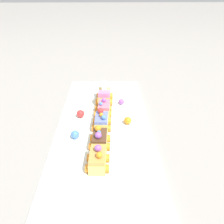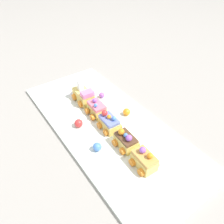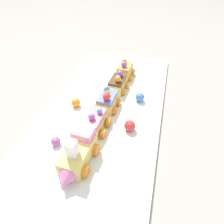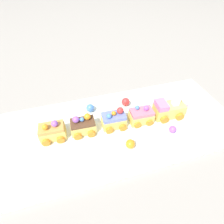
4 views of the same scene
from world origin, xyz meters
The scene contains 11 objects.
ground_plane centered at (0.00, 0.00, 0.00)m, with size 10.00×10.00×0.00m, color gray.
display_board centered at (0.00, 0.00, 0.01)m, with size 0.80×0.35×0.01m, color silver.
cake_train_locomotive centered at (0.18, 0.00, 0.04)m, with size 0.13×0.08×0.09m.
cake_car_strawberry centered at (0.07, 0.00, 0.04)m, with size 0.08×0.07×0.07m.
cake_car_blueberry centered at (-0.02, 0.01, 0.04)m, with size 0.08×0.07×0.07m.
cake_car_chocolate centered at (-0.12, 0.01, 0.04)m, with size 0.08×0.07×0.07m.
cake_car_caramel centered at (-0.22, 0.02, 0.04)m, with size 0.08×0.07×0.07m.
gumball_red centered at (0.05, 0.09, 0.03)m, with size 0.03×0.03×0.03m, color red.
gumball_blue centered at (-0.08, 0.10, 0.03)m, with size 0.03×0.03×0.03m, color #4C84E0.
gumball_purple centered at (0.15, -0.07, 0.02)m, with size 0.02×0.02×0.02m, color #9956C6.
gumball_orange centered at (0.00, -0.09, 0.03)m, with size 0.03×0.03×0.03m, color orange.
Camera 4 is at (-0.14, -0.37, 0.46)m, focal length 28.00 mm.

